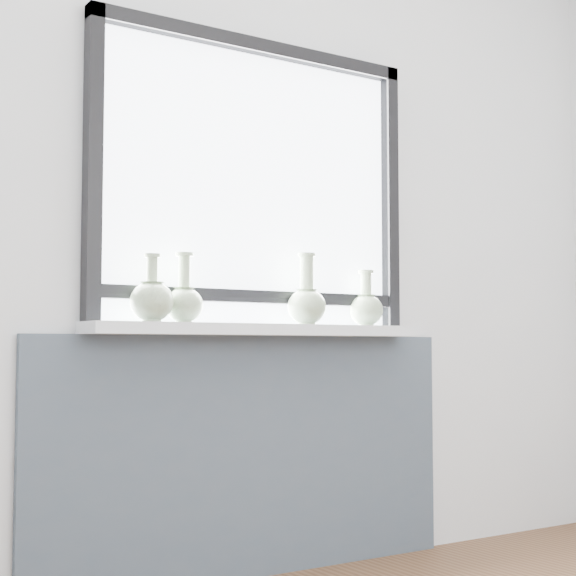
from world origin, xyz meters
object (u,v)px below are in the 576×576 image
windowsill (264,330)px  vase_c (307,302)px  vase_b (184,301)px  vase_d (366,307)px  vase_a (152,299)px

windowsill → vase_c: size_ratio=5.04×
vase_b → vase_d: size_ratio=1.10×
windowsill → vase_a: (-0.45, -0.03, 0.09)m
windowsill → vase_b: bearing=-179.4°
vase_a → vase_c: bearing=0.8°
windowsill → vase_a: size_ratio=5.91×
windowsill → vase_c: 0.20m
vase_a → vase_c: 0.62m
vase_b → vase_c: bearing=-2.0°
vase_b → vase_c: 0.49m
vase_c → vase_a: bearing=-179.2°
vase_d → windowsill: bearing=-179.3°
windowsill → vase_d: (0.47, 0.01, 0.09)m
vase_a → vase_d: size_ratio=1.04×
windowsill → vase_c: (0.17, -0.02, 0.10)m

